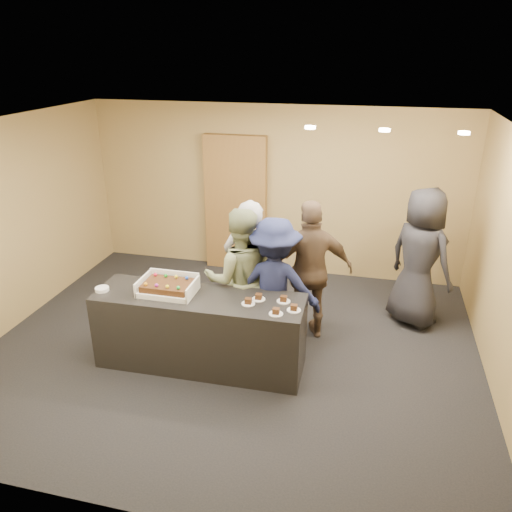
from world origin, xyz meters
The scene contains 17 objects.
room centered at (0.00, 0.00, 1.35)m, with size 6.04×6.00×2.70m.
serving_counter centered at (-0.26, -0.41, 0.45)m, with size 2.40×0.70×0.90m, color black.
storage_cabinet centered at (-0.62, 2.41, 1.12)m, with size 1.01×0.15×2.23m, color brown.
cake_box centered at (-0.63, -0.39, 0.94)m, with size 0.63×0.43×0.18m.
sheet_cake centered at (-0.63, -0.41, 1.00)m, with size 0.54×0.37×0.11m.
plate_stack centered at (-1.39, -0.54, 0.92)m, with size 0.16×0.16×0.04m, color white.
slice_a centered at (0.33, -0.45, 0.92)m, with size 0.15×0.15×0.07m.
slice_b centered at (0.41, -0.32, 0.92)m, with size 0.15×0.15×0.07m.
slice_c centered at (0.67, -0.60, 0.92)m, with size 0.15×0.15×0.07m.
slice_d centered at (0.69, -0.30, 0.92)m, with size 0.15×0.15×0.07m.
slice_e centered at (0.84, -0.47, 0.92)m, with size 0.15×0.15×0.07m.
person_server_grey centered at (0.14, 0.35, 0.92)m, with size 0.67×0.44×1.84m, color #949599.
person_sage_man centered at (0.07, 0.15, 0.90)m, with size 0.87×0.68×1.79m, color gray.
person_navy_man centered at (0.50, 0.11, 0.86)m, with size 1.11×0.64×1.71m, color #171C3F.
person_brown_extra centered at (0.87, 0.54, 0.91)m, with size 1.07×0.44×1.82m, color brown.
person_dark_suit centered at (2.22, 1.22, 0.94)m, with size 0.92×0.60×1.88m, color black.
ceiling_spotlights centered at (1.60, 0.50, 2.67)m, with size 1.72×0.12×0.03m.
Camera 1 is at (1.55, -5.10, 3.51)m, focal length 35.00 mm.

